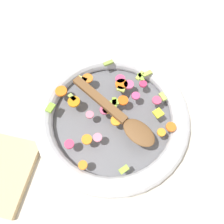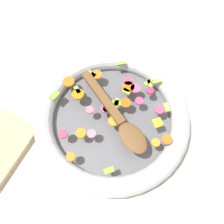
# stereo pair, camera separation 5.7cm
# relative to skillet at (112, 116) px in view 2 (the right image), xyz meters

# --- Properties ---
(ground_plane) EXTENTS (4.00, 4.00, 0.00)m
(ground_plane) POSITION_rel_skillet_xyz_m (0.00, 0.00, -0.02)
(ground_plane) COLOR beige
(skillet) EXTENTS (0.42, 0.42, 0.05)m
(skillet) POSITION_rel_skillet_xyz_m (0.00, 0.00, 0.00)
(skillet) COLOR slate
(skillet) RESTS_ON ground_plane
(chopped_vegetables) EXTENTS (0.35, 0.33, 0.01)m
(chopped_vegetables) POSITION_rel_skillet_xyz_m (-0.01, 0.03, 0.03)
(chopped_vegetables) COLOR orange
(chopped_vegetables) RESTS_ON skillet
(wooden_spoon) EXTENTS (0.26, 0.17, 0.01)m
(wooden_spoon) POSITION_rel_skillet_xyz_m (0.03, -0.02, 0.04)
(wooden_spoon) COLOR brown
(wooden_spoon) RESTS_ON chopped_vegetables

